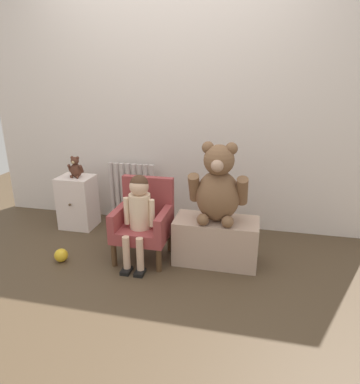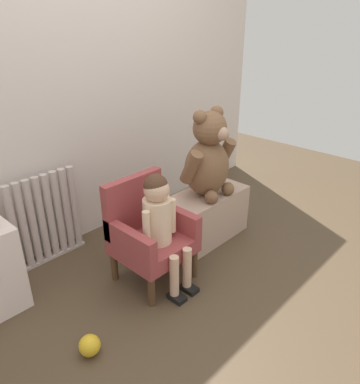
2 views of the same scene
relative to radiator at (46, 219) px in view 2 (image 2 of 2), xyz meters
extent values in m
plane|color=#4A3927|center=(0.42, -1.08, -0.31)|extent=(6.00, 6.00, 0.00)
cube|color=beige|center=(0.42, 0.12, 0.89)|extent=(3.80, 0.05, 2.40)
cylinder|color=#C0B2AE|center=(-0.22, 0.00, 0.01)|extent=(0.05, 0.05, 0.60)
cylinder|color=#C0B2AE|center=(-0.16, 0.00, 0.01)|extent=(0.05, 0.05, 0.60)
cylinder|color=#C0B2AE|center=(-0.09, 0.00, 0.01)|extent=(0.05, 0.05, 0.60)
cylinder|color=#C0B2AE|center=(-0.03, 0.00, 0.01)|extent=(0.05, 0.05, 0.60)
cylinder|color=#C0B2AE|center=(0.03, 0.00, 0.01)|extent=(0.05, 0.05, 0.60)
cylinder|color=#C0B2AE|center=(0.09, 0.00, 0.01)|extent=(0.05, 0.05, 0.60)
cylinder|color=#C0B2AE|center=(0.15, 0.00, 0.01)|extent=(0.05, 0.05, 0.60)
cylinder|color=#C0B2AE|center=(0.22, 0.00, 0.01)|extent=(0.05, 0.05, 0.60)
cube|color=#C0B2AE|center=(0.00, 0.00, -0.30)|extent=(0.50, 0.05, 0.02)
cube|color=#943B3C|center=(0.34, -0.68, -0.06)|extent=(0.43, 0.41, 0.10)
cube|color=#943B3C|center=(0.34, -0.51, 0.17)|extent=(0.43, 0.06, 0.36)
cube|color=#943B3C|center=(0.15, -0.68, 0.06)|extent=(0.06, 0.41, 0.14)
cube|color=#943B3C|center=(0.53, -0.68, 0.06)|extent=(0.06, 0.41, 0.14)
cylinder|color=#4C331E|center=(0.16, -0.85, -0.21)|extent=(0.04, 0.04, 0.19)
cylinder|color=#4C331E|center=(0.53, -0.85, -0.21)|extent=(0.04, 0.04, 0.19)
cylinder|color=#4C331E|center=(0.16, -0.51, -0.21)|extent=(0.04, 0.04, 0.19)
cylinder|color=#4C331E|center=(0.53, -0.51, -0.21)|extent=(0.04, 0.04, 0.19)
cylinder|color=beige|center=(0.34, -0.72, 0.13)|extent=(0.17, 0.17, 0.28)
sphere|color=#D8AD8E|center=(0.34, -0.72, 0.33)|extent=(0.15, 0.15, 0.15)
sphere|color=#472D1E|center=(0.34, -0.72, 0.35)|extent=(0.14, 0.14, 0.14)
cylinder|color=#D8AD8E|center=(0.29, -0.91, -0.14)|extent=(0.06, 0.06, 0.26)
cube|color=black|center=(0.29, -0.93, -0.29)|extent=(0.07, 0.11, 0.03)
cylinder|color=#D8AD8E|center=(0.40, -0.91, -0.14)|extent=(0.06, 0.06, 0.26)
cube|color=black|center=(0.40, -0.93, -0.29)|extent=(0.07, 0.11, 0.03)
cylinder|color=beige|center=(0.24, -0.74, 0.13)|extent=(0.04, 0.04, 0.22)
cylinder|color=beige|center=(0.45, -0.74, 0.13)|extent=(0.04, 0.04, 0.22)
cube|color=tan|center=(0.93, -0.60, -0.12)|extent=(0.66, 0.32, 0.37)
ellipsoid|color=brown|center=(0.94, -0.60, 0.26)|extent=(0.34, 0.29, 0.40)
sphere|color=brown|center=(0.94, -0.62, 0.55)|extent=(0.23, 0.23, 0.23)
sphere|color=tan|center=(0.94, -0.72, 0.53)|extent=(0.09, 0.09, 0.09)
sphere|color=brown|center=(0.85, -0.60, 0.63)|extent=(0.09, 0.09, 0.09)
sphere|color=brown|center=(1.02, -0.60, 0.63)|extent=(0.09, 0.09, 0.09)
cylinder|color=brown|center=(0.75, -0.62, 0.32)|extent=(0.09, 0.18, 0.25)
cylinder|color=brown|center=(1.12, -0.62, 0.32)|extent=(0.09, 0.18, 0.25)
sphere|color=brown|center=(0.84, -0.73, 0.11)|extent=(0.09, 0.09, 0.09)
sphere|color=brown|center=(1.03, -0.73, 0.11)|extent=(0.09, 0.09, 0.09)
sphere|color=gold|center=(-0.29, -0.89, -0.25)|extent=(0.11, 0.11, 0.11)
camera|label=1|loc=(1.20, -3.08, 1.14)|focal=32.00mm
camera|label=2|loc=(-0.96, -2.14, 1.23)|focal=35.00mm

